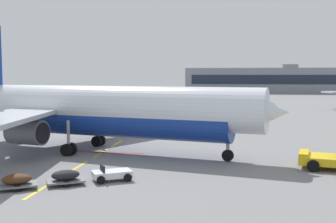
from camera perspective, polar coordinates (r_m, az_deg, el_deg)
The scene contains 5 objects.
ground at distance 56.30m, azimuth 18.96°, elevation -2.59°, with size 400.00×400.00×0.00m, color slate.
apron_paint_markings at distance 55.76m, azimuth -3.71°, elevation -2.40°, with size 8.00×98.56×0.01m.
airliner_foreground at distance 39.34m, azimuth -9.75°, elevation 0.23°, with size 34.58×33.81×12.20m.
baggage_train at distance 28.33m, azimuth -13.83°, elevation -8.72°, with size 8.21×5.51×1.14m.
terminal_satellite at distance 176.57m, azimuth 13.25°, elevation 4.18°, with size 64.43×21.95×11.64m.
Camera 1 is at (29.74, -14.89, 7.18)m, focal length 44.36 mm.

